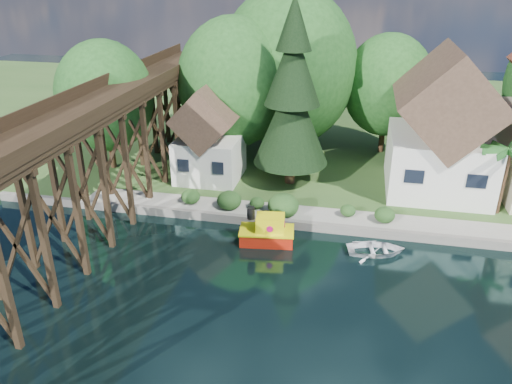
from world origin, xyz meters
TOP-DOWN VIEW (x-y plane):
  - ground at (0.00, 0.00)m, footprint 140.00×140.00m
  - bank at (0.00, 34.00)m, footprint 140.00×52.00m
  - seawall at (4.00, 8.00)m, footprint 60.00×0.40m
  - promenade at (6.00, 9.30)m, footprint 50.00×2.60m
  - trestle_bridge at (-16.00, 5.17)m, footprint 4.12×44.18m
  - house_left at (7.00, 16.00)m, footprint 7.64×8.64m
  - shed at (-11.00, 14.50)m, footprint 5.09×5.40m
  - bg_trees at (1.00, 21.25)m, footprint 49.90×13.30m
  - shrubs at (-4.60, 9.26)m, footprint 15.76×2.47m
  - conifer at (-4.39, 14.84)m, footprint 5.89×5.89m
  - palm_tree at (10.89, 12.50)m, footprint 3.94×3.94m
  - tugboat at (-4.53, 5.81)m, footprint 3.76×2.37m
  - boat_white_a at (2.47, 5.85)m, footprint 4.10×3.27m

SIDE VIEW (x-z plane):
  - ground at x=0.00m, z-range 0.00..0.00m
  - bank at x=0.00m, z-range 0.00..0.50m
  - seawall at x=4.00m, z-range 0.00..0.62m
  - boat_white_a at x=2.47m, z-range 0.00..0.76m
  - promenade at x=6.00m, z-range 0.50..0.56m
  - tugboat at x=-4.53m, z-range -0.52..2.06m
  - shrubs at x=-4.60m, z-range 0.38..2.08m
  - shed at x=-11.00m, z-range -0.10..7.75m
  - palm_tree at x=10.89m, z-range 2.41..7.54m
  - house_left at x=7.00m, z-range -0.37..10.65m
  - trestle_bridge at x=-16.00m, z-range 0.70..10.00m
  - bg_trees at x=1.00m, z-range 2.00..12.57m
  - conifer at x=-4.39m, z-range 0.23..14.73m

